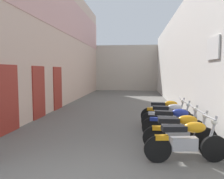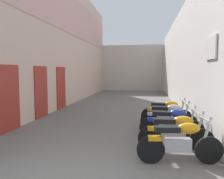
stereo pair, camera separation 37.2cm
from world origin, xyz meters
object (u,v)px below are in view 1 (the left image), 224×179
(motorcycle_nearest, at_px, (187,140))
(motorcycle_fourth, at_px, (169,116))
(motorcycle_second, at_px, (180,131))
(motorcycle_fifth, at_px, (166,111))
(motorcycle_third, at_px, (174,122))

(motorcycle_nearest, relative_size, motorcycle_fourth, 1.00)
(motorcycle_second, height_order, motorcycle_fourth, same)
(motorcycle_second, distance_m, motorcycle_fifth, 2.67)
(motorcycle_fourth, distance_m, motorcycle_fifth, 0.83)
(motorcycle_nearest, distance_m, motorcycle_second, 0.72)
(motorcycle_third, xyz_separation_m, motorcycle_fourth, (0.00, 0.89, 0.00))
(motorcycle_third, bearing_deg, motorcycle_second, -90.00)
(motorcycle_nearest, relative_size, motorcycle_second, 1.00)
(motorcycle_second, xyz_separation_m, motorcycle_fifth, (-0.00, 2.67, 0.00))
(motorcycle_second, bearing_deg, motorcycle_fourth, 90.00)
(motorcycle_nearest, distance_m, motorcycle_fifth, 3.40)
(motorcycle_fifth, bearing_deg, motorcycle_third, -90.00)
(motorcycle_fourth, bearing_deg, motorcycle_nearest, -90.00)
(motorcycle_nearest, relative_size, motorcycle_third, 1.00)
(motorcycle_nearest, height_order, motorcycle_third, same)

